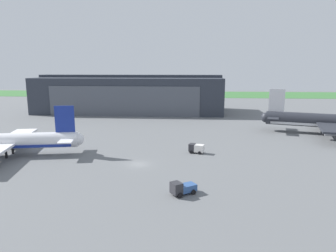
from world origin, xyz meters
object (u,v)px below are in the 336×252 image
(ops_van, at_px, (196,148))
(airliner_far_right, at_px, (329,121))
(maintenance_hangar, at_px, (130,94))
(baggage_tug, at_px, (182,188))
(airliner_near_left, at_px, (2,142))

(ops_van, bearing_deg, airliner_far_right, 30.02)
(maintenance_hangar, distance_m, airliner_far_right, 86.34)
(maintenance_hangar, relative_size, baggage_tug, 18.38)
(airliner_near_left, distance_m, baggage_tug, 47.64)
(maintenance_hangar, distance_m, airliner_near_left, 78.68)
(maintenance_hangar, relative_size, airliner_far_right, 2.14)
(baggage_tug, bearing_deg, maintenance_hangar, 106.10)
(airliner_near_left, height_order, baggage_tug, airliner_near_left)
(airliner_far_right, bearing_deg, maintenance_hangar, 147.46)
(ops_van, height_order, baggage_tug, baggage_tug)
(ops_van, bearing_deg, airliner_near_left, -172.43)
(maintenance_hangar, bearing_deg, baggage_tug, -73.90)
(airliner_near_left, xyz_separation_m, ops_van, (46.34, 6.16, -2.28))
(maintenance_hangar, distance_m, baggage_tug, 100.25)
(airliner_far_right, relative_size, ops_van, 9.97)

